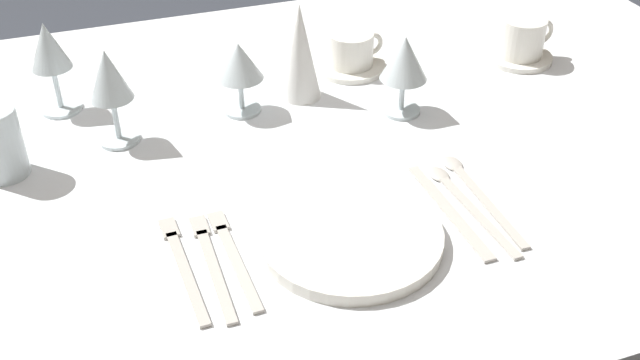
# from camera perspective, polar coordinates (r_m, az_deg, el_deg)

# --- Properties ---
(dining_table) EXTENTS (1.80, 1.11, 0.74)m
(dining_table) POSITION_cam_1_polar(r_m,az_deg,el_deg) (1.25, -2.97, -0.40)
(dining_table) COLOR white
(dining_table) RESTS_ON ground
(dinner_plate) EXTENTS (0.24, 0.24, 0.02)m
(dinner_plate) POSITION_cam_1_polar(r_m,az_deg,el_deg) (1.00, 2.30, -4.26)
(dinner_plate) COLOR white
(dinner_plate) RESTS_ON dining_table
(fork_outer) EXTENTS (0.02, 0.20, 0.00)m
(fork_outer) POSITION_cam_1_polar(r_m,az_deg,el_deg) (0.99, -6.55, -5.53)
(fork_outer) COLOR beige
(fork_outer) RESTS_ON dining_table
(fork_inner) EXTENTS (0.02, 0.21, 0.00)m
(fork_inner) POSITION_cam_1_polar(r_m,az_deg,el_deg) (0.98, -8.14, -6.05)
(fork_inner) COLOR beige
(fork_inner) RESTS_ON dining_table
(fork_salad) EXTENTS (0.03, 0.21, 0.00)m
(fork_salad) POSITION_cam_1_polar(r_m,az_deg,el_deg) (0.99, -10.29, -6.18)
(fork_salad) COLOR beige
(fork_salad) RESTS_ON dining_table
(dinner_knife) EXTENTS (0.02, 0.23, 0.00)m
(dinner_knife) POSITION_cam_1_polar(r_m,az_deg,el_deg) (1.07, 9.74, -2.43)
(dinner_knife) COLOR beige
(dinner_knife) RESTS_ON dining_table
(spoon_soup) EXTENTS (0.03, 0.23, 0.01)m
(spoon_soup) POSITION_cam_1_polar(r_m,az_deg,el_deg) (1.10, 10.57, -1.37)
(spoon_soup) COLOR beige
(spoon_soup) RESTS_ON dining_table
(spoon_dessert) EXTENTS (0.03, 0.23, 0.01)m
(spoon_dessert) POSITION_cam_1_polar(r_m,az_deg,el_deg) (1.12, 11.44, -0.61)
(spoon_dessert) COLOR beige
(spoon_dessert) RESTS_ON dining_table
(saucer_right) EXTENTS (0.13, 0.13, 0.01)m
(saucer_right) POSITION_cam_1_polar(r_m,az_deg,el_deg) (1.42, 2.26, 8.52)
(saucer_right) COLOR white
(saucer_right) RESTS_ON dining_table
(coffee_cup_right) EXTENTS (0.11, 0.08, 0.06)m
(coffee_cup_right) POSITION_cam_1_polar(r_m,az_deg,el_deg) (1.41, 2.35, 9.82)
(coffee_cup_right) COLOR white
(coffee_cup_right) RESTS_ON saucer_right
(saucer_far) EXTENTS (0.13, 0.13, 0.01)m
(saucer_far) POSITION_cam_1_polar(r_m,az_deg,el_deg) (1.51, 14.62, 8.91)
(saucer_far) COLOR white
(saucer_far) RESTS_ON dining_table
(coffee_cup_far) EXTENTS (0.11, 0.09, 0.07)m
(coffee_cup_far) POSITION_cam_1_polar(r_m,az_deg,el_deg) (1.49, 14.91, 10.33)
(coffee_cup_far) COLOR white
(coffee_cup_far) RESTS_ON saucer_far
(wine_glass_centre) EXTENTS (0.08, 0.08, 0.12)m
(wine_glass_centre) POSITION_cam_1_polar(r_m,az_deg,el_deg) (1.25, -6.07, 8.62)
(wine_glass_centre) COLOR silver
(wine_glass_centre) RESTS_ON dining_table
(wine_glass_left) EXTENTS (0.07, 0.07, 0.16)m
(wine_glass_left) POSITION_cam_1_polar(r_m,az_deg,el_deg) (1.20, -15.53, 7.26)
(wine_glass_left) COLOR silver
(wine_glass_left) RESTS_ON dining_table
(wine_glass_right) EXTENTS (0.07, 0.07, 0.16)m
(wine_glass_right) POSITION_cam_1_polar(r_m,az_deg,el_deg) (1.32, -19.64, 9.06)
(wine_glass_right) COLOR silver
(wine_glass_right) RESTS_ON dining_table
(wine_glass_far) EXTENTS (0.08, 0.08, 0.14)m
(wine_glass_far) POSITION_cam_1_polar(r_m,az_deg,el_deg) (1.25, 6.33, 8.84)
(wine_glass_far) COLOR silver
(wine_glass_far) RESTS_ON dining_table
(drink_tumbler) EXTENTS (0.07, 0.07, 0.11)m
(drink_tumbler) POSITION_cam_1_polar(r_m,az_deg,el_deg) (1.20, -22.87, 2.31)
(drink_tumbler) COLOR silver
(drink_tumbler) RESTS_ON dining_table
(napkin_folded) EXTENTS (0.07, 0.07, 0.17)m
(napkin_folded) POSITION_cam_1_polar(r_m,az_deg,el_deg) (1.30, -1.51, 9.60)
(napkin_folded) COLOR white
(napkin_folded) RESTS_ON dining_table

